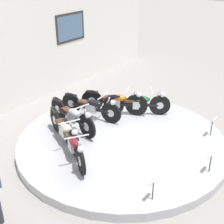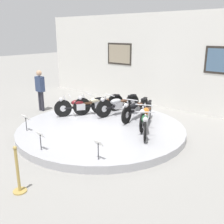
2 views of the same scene
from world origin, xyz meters
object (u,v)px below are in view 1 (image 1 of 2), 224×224
(motorcycle_maroon, at_px, (73,143))
(motorcycle_silver, at_px, (73,116))
(motorcycle_black, at_px, (92,106))
(info_placard_front_centre, at_px, (211,157))
(motorcycle_green, at_px, (138,103))
(motorcycle_cream, at_px, (65,129))
(motorcycle_orange, at_px, (115,101))
(info_placard_front_left, at_px, (153,184))
(info_placard_front_right, at_px, (212,123))

(motorcycle_maroon, height_order, motorcycle_silver, motorcycle_silver)
(motorcycle_black, distance_m, info_placard_front_centre, 3.71)
(motorcycle_silver, distance_m, motorcycle_black, 0.79)
(motorcycle_green, bearing_deg, motorcycle_maroon, -179.99)
(motorcycle_maroon, relative_size, info_placard_front_centre, 3.31)
(motorcycle_maroon, distance_m, motorcycle_cream, 0.68)
(motorcycle_silver, distance_m, motorcycle_green, 2.02)
(motorcycle_cream, height_order, motorcycle_orange, same)
(motorcycle_maroon, relative_size, motorcycle_black, 0.86)
(motorcycle_maroon, bearing_deg, motorcycle_orange, 13.81)
(info_placard_front_left, relative_size, info_placard_front_right, 1.00)
(motorcycle_black, relative_size, info_placard_front_right, 3.83)
(info_placard_front_left, bearing_deg, motorcycle_black, 58.75)
(motorcycle_silver, bearing_deg, motorcycle_green, -28.18)
(motorcycle_cream, height_order, info_placard_front_right, motorcycle_cream)
(motorcycle_black, bearing_deg, info_placard_front_centre, -96.10)
(motorcycle_silver, distance_m, info_placard_front_left, 3.33)
(motorcycle_cream, xyz_separation_m, info_placard_front_left, (-0.45, -2.78, -0.03))
(motorcycle_maroon, xyz_separation_m, info_placard_front_centre, (1.38, -2.74, -0.01))
(motorcycle_maroon, distance_m, motorcycle_green, 2.77)
(motorcycle_orange, distance_m, info_placard_front_left, 3.79)
(motorcycle_orange, bearing_deg, motorcycle_cream, 179.98)
(motorcycle_orange, height_order, info_placard_front_centre, motorcycle_orange)
(motorcycle_silver, relative_size, info_placard_front_left, 3.87)
(motorcycle_orange, xyz_separation_m, motorcycle_green, (0.33, -0.60, -0.02))
(motorcycle_green, height_order, info_placard_front_centre, motorcycle_green)
(motorcycle_maroon, height_order, motorcycle_black, motorcycle_maroon)
(motorcycle_orange, bearing_deg, info_placard_front_left, -132.65)
(motorcycle_maroon, xyz_separation_m, info_placard_front_right, (2.89, -2.18, -0.01))
(motorcycle_maroon, relative_size, motorcycle_orange, 0.90)
(motorcycle_black, distance_m, motorcycle_orange, 0.75)
(info_placard_front_centre, bearing_deg, motorcycle_orange, 72.44)
(motorcycle_green, height_order, info_placard_front_left, motorcycle_green)
(motorcycle_black, height_order, info_placard_front_left, motorcycle_black)
(motorcycle_green, bearing_deg, motorcycle_silver, 151.82)
(motorcycle_maroon, height_order, motorcycle_orange, motorcycle_orange)
(motorcycle_maroon, relative_size, motorcycle_green, 1.03)
(motorcycle_orange, xyz_separation_m, info_placard_front_left, (-2.57, -2.78, -0.03))
(motorcycle_green, bearing_deg, motorcycle_orange, 118.77)
(motorcycle_maroon, bearing_deg, motorcycle_green, 0.01)
(motorcycle_orange, distance_m, motorcycle_green, 0.68)
(motorcycle_black, height_order, info_placard_front_right, motorcycle_black)
(info_placard_front_centre, bearing_deg, motorcycle_black, 83.90)
(motorcycle_maroon, bearing_deg, info_placard_front_right, -37.07)
(motorcycle_black, xyz_separation_m, info_placard_front_right, (1.12, -3.14, -0.01))
(motorcycle_maroon, distance_m, info_placard_front_right, 3.62)
(info_placard_front_centre, xyz_separation_m, info_placard_front_right, (1.51, 0.55, 0.00))
(info_placard_front_right, bearing_deg, info_placard_front_centre, -159.93)
(motorcycle_green, distance_m, info_placard_front_left, 3.63)
(motorcycle_cream, distance_m, info_placard_front_right, 3.79)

